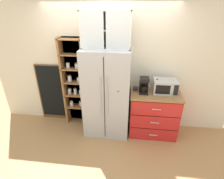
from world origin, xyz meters
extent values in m
plane|color=tan|center=(0.00, 0.00, 0.00)|extent=(10.72, 10.72, 0.00)
cube|color=silver|center=(0.00, 0.40, 1.27)|extent=(5.01, 0.10, 2.55)
cube|color=#B7BABF|center=(0.00, 0.04, 0.88)|extent=(0.88, 0.63, 1.76)
cube|color=black|center=(0.00, -0.28, 0.88)|extent=(0.01, 0.01, 1.62)
cylinder|color=#B7BABF|center=(-0.06, -0.29, 0.97)|extent=(0.02, 0.02, 0.79)
cylinder|color=#B7BABF|center=(0.06, -0.29, 0.97)|extent=(0.02, 0.02, 0.79)
cube|color=red|center=(0.25, -0.28, 1.09)|extent=(0.02, 0.01, 0.02)
cube|color=brown|center=(-0.72, 0.37, 0.95)|extent=(0.53, 0.04, 1.91)
cube|color=#9E7042|center=(-0.95, 0.24, 0.95)|extent=(0.04, 0.21, 1.91)
cube|color=#9E7042|center=(-0.50, 0.24, 0.95)|extent=(0.04, 0.21, 1.91)
cube|color=#9E7042|center=(-0.72, 0.24, 0.40)|extent=(0.47, 0.21, 0.02)
cylinder|color=silver|center=(-0.83, 0.23, 0.47)|extent=(0.07, 0.07, 0.12)
cylinder|color=#CCB78C|center=(-0.83, 0.23, 0.45)|extent=(0.06, 0.06, 0.08)
cylinder|color=#B2B2B7|center=(-0.83, 0.23, 0.54)|extent=(0.07, 0.07, 0.01)
cylinder|color=silver|center=(-0.63, 0.26, 0.46)|extent=(0.07, 0.07, 0.10)
cylinder|color=beige|center=(-0.63, 0.26, 0.45)|extent=(0.06, 0.06, 0.07)
cylinder|color=#B2B2B7|center=(-0.63, 0.26, 0.52)|extent=(0.06, 0.06, 0.01)
cube|color=#9E7042|center=(-0.72, 0.24, 0.70)|extent=(0.47, 0.21, 0.02)
cylinder|color=silver|center=(-0.85, 0.26, 0.76)|extent=(0.08, 0.08, 0.12)
cylinder|color=#E0C67F|center=(-0.85, 0.26, 0.75)|extent=(0.06, 0.06, 0.08)
cylinder|color=#B2B2B7|center=(-0.85, 0.26, 0.83)|extent=(0.07, 0.07, 0.01)
cylinder|color=silver|center=(-0.72, 0.24, 0.77)|extent=(0.07, 0.07, 0.13)
cylinder|color=white|center=(-0.72, 0.24, 0.75)|extent=(0.06, 0.06, 0.09)
cylinder|color=#B2B2B7|center=(-0.72, 0.24, 0.84)|extent=(0.06, 0.06, 0.01)
cylinder|color=silver|center=(-0.60, 0.23, 0.76)|extent=(0.06, 0.06, 0.10)
cylinder|color=white|center=(-0.60, 0.23, 0.74)|extent=(0.05, 0.05, 0.07)
cylinder|color=#B2B2B7|center=(-0.60, 0.23, 0.82)|extent=(0.06, 0.06, 0.01)
cube|color=#9E7042|center=(-0.72, 0.24, 0.99)|extent=(0.47, 0.21, 0.02)
cylinder|color=silver|center=(-0.81, 0.25, 1.06)|extent=(0.08, 0.08, 0.12)
cylinder|color=brown|center=(-0.81, 0.25, 1.04)|extent=(0.07, 0.07, 0.08)
cylinder|color=#B2B2B7|center=(-0.81, 0.25, 1.13)|extent=(0.08, 0.08, 0.01)
cylinder|color=silver|center=(-0.62, 0.25, 1.05)|extent=(0.08, 0.08, 0.09)
cylinder|color=#2D2D2D|center=(-0.62, 0.25, 1.03)|extent=(0.07, 0.07, 0.06)
cylinder|color=#B2B2B7|center=(-0.62, 0.25, 1.10)|extent=(0.08, 0.08, 0.01)
cube|color=#9E7042|center=(-0.72, 0.24, 1.28)|extent=(0.47, 0.21, 0.02)
cylinder|color=silver|center=(-0.82, 0.25, 1.34)|extent=(0.07, 0.07, 0.10)
cylinder|color=#382316|center=(-0.82, 0.25, 1.33)|extent=(0.06, 0.06, 0.07)
cylinder|color=#B2B2B7|center=(-0.82, 0.25, 1.40)|extent=(0.07, 0.07, 0.01)
cylinder|color=silver|center=(-0.63, 0.24, 1.34)|extent=(0.08, 0.08, 0.10)
cylinder|color=#B77A38|center=(-0.63, 0.24, 1.33)|extent=(0.07, 0.07, 0.07)
cylinder|color=#B2B2B7|center=(-0.63, 0.24, 1.40)|extent=(0.08, 0.08, 0.01)
cube|color=#9E7042|center=(-0.72, 0.24, 1.58)|extent=(0.47, 0.21, 0.02)
cube|color=#9E7042|center=(-0.72, 0.24, 1.87)|extent=(0.47, 0.21, 0.02)
cube|color=red|center=(0.94, 0.07, 0.44)|extent=(0.93, 0.56, 0.89)
cube|color=#9E7042|center=(0.94, 0.07, 0.91)|extent=(0.96, 0.59, 0.04)
cube|color=black|center=(0.94, -0.21, 0.28)|extent=(0.91, 0.00, 0.01)
cube|color=silver|center=(0.94, -0.22, 0.15)|extent=(0.16, 0.01, 0.01)
cube|color=black|center=(0.94, -0.21, 0.58)|extent=(0.91, 0.00, 0.01)
cube|color=silver|center=(0.94, -0.22, 0.44)|extent=(0.16, 0.01, 0.01)
cube|color=black|center=(0.94, -0.21, 0.87)|extent=(0.91, 0.00, 0.01)
cube|color=silver|center=(0.94, -0.22, 0.74)|extent=(0.16, 0.01, 0.01)
cube|color=#B7BABF|center=(1.10, 0.12, 1.06)|extent=(0.44, 0.32, 0.26)
cube|color=black|center=(1.04, -0.04, 1.06)|extent=(0.26, 0.01, 0.17)
cube|color=black|center=(1.27, -0.04, 1.06)|extent=(0.08, 0.01, 0.20)
cube|color=black|center=(0.71, 0.05, 0.94)|extent=(0.17, 0.20, 0.03)
cube|color=black|center=(0.71, 0.12, 1.08)|extent=(0.17, 0.06, 0.30)
cube|color=black|center=(0.71, 0.05, 1.21)|extent=(0.17, 0.20, 0.06)
cylinder|color=black|center=(0.71, 0.04, 1.02)|extent=(0.11, 0.11, 0.12)
cylinder|color=#2D2D33|center=(0.55, 0.14, 0.97)|extent=(0.09, 0.09, 0.08)
torus|color=#2D2D33|center=(0.61, 0.14, 0.97)|extent=(0.05, 0.01, 0.05)
cylinder|color=silver|center=(0.94, 0.12, 0.97)|extent=(0.08, 0.08, 0.09)
torus|color=silver|center=(0.99, 0.12, 0.98)|extent=(0.05, 0.01, 0.05)
cylinder|color=silver|center=(0.94, 0.10, 1.02)|extent=(0.06, 0.06, 0.20)
cone|color=silver|center=(0.94, 0.10, 1.13)|extent=(0.06, 0.06, 0.04)
cylinder|color=silver|center=(0.94, 0.10, 1.16)|extent=(0.03, 0.03, 0.07)
cylinder|color=black|center=(0.94, 0.10, 1.20)|extent=(0.03, 0.03, 0.01)
cube|color=silver|center=(0.00, 0.21, 2.06)|extent=(0.84, 0.02, 0.61)
cube|color=silver|center=(0.00, 0.06, 2.36)|extent=(0.84, 0.32, 0.02)
cube|color=silver|center=(0.00, 0.06, 1.77)|extent=(0.84, 0.32, 0.02)
cube|color=silver|center=(-0.41, 0.06, 2.06)|extent=(0.02, 0.32, 0.61)
cube|color=silver|center=(0.41, 0.06, 2.06)|extent=(0.02, 0.32, 0.61)
cube|color=silver|center=(0.00, 0.06, 2.06)|extent=(0.81, 0.30, 0.02)
cube|color=silver|center=(-0.21, -0.10, 2.06)|extent=(0.39, 0.01, 0.57)
cube|color=silver|center=(0.21, -0.10, 2.06)|extent=(0.39, 0.01, 0.57)
cylinder|color=silver|center=(-0.30, 0.06, 1.78)|extent=(0.05, 0.05, 0.00)
cylinder|color=silver|center=(-0.30, 0.06, 1.81)|extent=(0.01, 0.01, 0.07)
cone|color=silver|center=(-0.30, 0.06, 1.87)|extent=(0.06, 0.06, 0.05)
cylinder|color=silver|center=(0.00, 0.06, 1.78)|extent=(0.05, 0.05, 0.00)
cylinder|color=silver|center=(0.00, 0.06, 1.81)|extent=(0.01, 0.01, 0.07)
cone|color=silver|center=(0.00, 0.06, 1.87)|extent=(0.06, 0.06, 0.05)
cylinder|color=silver|center=(0.30, 0.06, 1.78)|extent=(0.05, 0.05, 0.00)
cylinder|color=silver|center=(0.30, 0.06, 1.81)|extent=(0.01, 0.01, 0.07)
cone|color=silver|center=(0.30, 0.06, 1.87)|extent=(0.06, 0.06, 0.05)
cylinder|color=white|center=(-0.25, 0.06, 2.10)|extent=(0.06, 0.06, 0.07)
cylinder|color=white|center=(0.25, 0.06, 2.10)|extent=(0.06, 0.06, 0.07)
cube|color=brown|center=(-1.31, 0.33, 0.66)|extent=(0.60, 0.04, 1.32)
cube|color=black|center=(-1.31, 0.31, 0.69)|extent=(0.54, 0.01, 1.22)
camera|label=1|loc=(0.46, -2.93, 2.40)|focal=27.45mm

